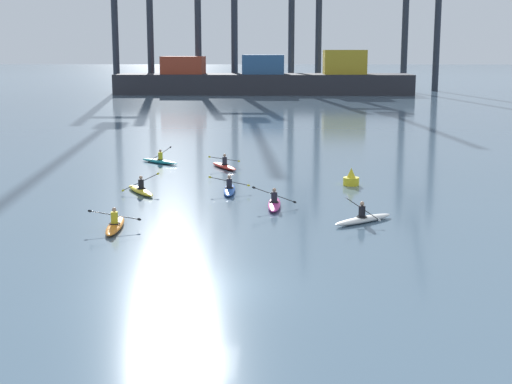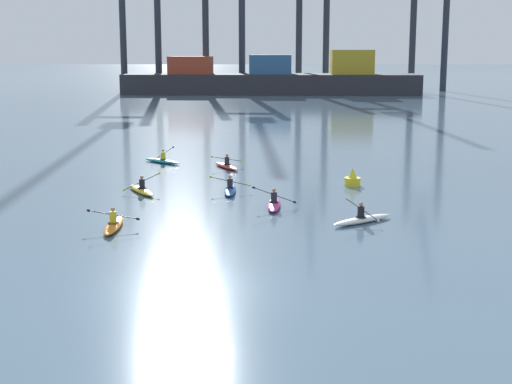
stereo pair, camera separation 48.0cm
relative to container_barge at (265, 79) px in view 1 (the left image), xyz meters
name	(u,v)px [view 1 (the left image)]	position (x,y,z in m)	size (l,w,h in m)	color
ground_plane	(199,287)	(0.35, -108.44, -2.54)	(800.00, 800.00, 0.00)	slate
container_barge	(265,79)	(0.00, 0.00, 0.00)	(51.35, 10.68, 7.63)	#28282D
gantry_crane_east_mid	(305,0)	(7.23, 12.55, 14.31)	(6.39, 18.07, 33.08)	#232833
channel_buoy	(351,179)	(6.88, -89.92, -2.18)	(0.90, 0.90, 1.00)	yellow
kayak_blue	(229,189)	(0.17, -92.28, -2.37)	(2.25, 3.42, 0.95)	#2856B2
kayak_white	(363,219)	(6.58, -99.10, -2.37)	(3.00, 2.63, 1.01)	silver
kayak_yellow	(141,190)	(-4.53, -92.67, -2.37)	(2.24, 3.24, 1.06)	yellow
kayak_red	(224,166)	(-0.75, -84.07, -2.37)	(2.15, 3.27, 0.95)	red
kayak_magenta	(274,203)	(2.62, -95.96, -2.37)	(2.19, 3.41, 1.04)	#C13384
kayak_teal	(160,161)	(-5.26, -82.08, -2.37)	(3.02, 2.60, 1.09)	teal
kayak_orange	(115,225)	(-4.10, -100.71, -2.37)	(2.26, 3.43, 0.95)	orange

